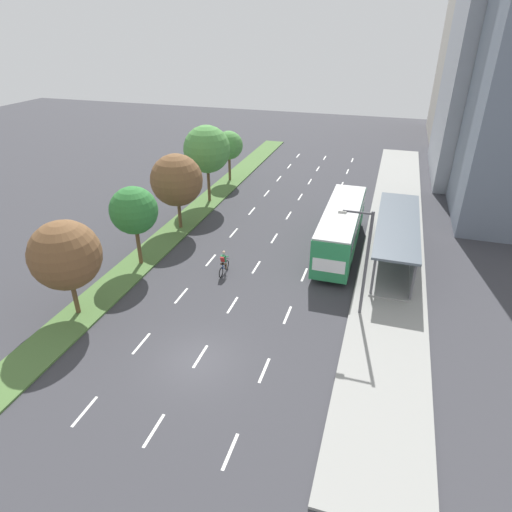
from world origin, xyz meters
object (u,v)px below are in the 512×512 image
object	(u,v)px
cyclist	(224,263)
median_tree_second	(134,211)
bus_shelter	(400,237)
median_tree_fifth	(229,145)
median_tree_fourth	(207,149)
bus	(341,226)
median_tree_nearest	(65,255)
median_tree_third	(177,180)
streetlight	(364,257)

from	to	relation	value
cyclist	median_tree_second	xyz separation A→B (m)	(-6.18, -0.57, 3.39)
bus_shelter	median_tree_fifth	distance (m)	22.46
cyclist	median_tree_fourth	size ratio (longest dim) A/B	0.25
bus	cyclist	xyz separation A→B (m)	(-7.14, -5.90, -1.28)
median_tree_fifth	median_tree_fourth	bearing A→B (deg)	-87.36
bus_shelter	median_tree_nearest	world-z (taller)	median_tree_nearest
median_tree_third	median_tree_fifth	size ratio (longest dim) A/B	1.18
bus	streetlight	size ratio (longest dim) A/B	1.74
median_tree_second	streetlight	xyz separation A→B (m)	(15.49, -1.53, -0.29)
median_tree_nearest	median_tree_fourth	size ratio (longest dim) A/B	0.82
bus	median_tree_nearest	world-z (taller)	median_tree_nearest
median_tree_third	streetlight	size ratio (longest dim) A/B	0.96
bus	median_tree_fifth	size ratio (longest dim) A/B	2.14
median_tree_third	median_tree_fourth	bearing A→B (deg)	90.63
median_tree_second	streetlight	size ratio (longest dim) A/B	0.88
bus_shelter	streetlight	size ratio (longest dim) A/B	1.83
median_tree_fourth	streetlight	world-z (taller)	median_tree_fourth
cyclist	median_tree_third	bearing A→B (deg)	136.26
median_tree_fifth	cyclist	bearing A→B (deg)	-70.86
median_tree_second	median_tree_fifth	bearing A→B (deg)	91.11
cyclist	streetlight	bearing A→B (deg)	-12.67
median_tree_third	median_tree_nearest	bearing A→B (deg)	-91.94
median_tree_second	median_tree_third	xyz separation A→B (m)	(-0.01, 6.49, 0.07)
median_tree_nearest	cyclist	bearing A→B (deg)	46.78
bus	median_tree_fourth	distance (m)	15.21
bus_shelter	median_tree_fourth	world-z (taller)	median_tree_fourth
median_tree_third	streetlight	distance (m)	17.45
median_tree_fifth	streetlight	distance (m)	26.32
bus	median_tree_second	world-z (taller)	median_tree_second
bus	streetlight	distance (m)	8.47
median_tree_second	median_tree_fifth	world-z (taller)	median_tree_second
median_tree_fourth	median_tree_third	bearing A→B (deg)	-89.37
median_tree_nearest	median_tree_second	distance (m)	6.51
bus_shelter	median_tree_fifth	world-z (taller)	median_tree_fifth
bus	median_tree_fourth	world-z (taller)	median_tree_fourth
bus	median_tree_second	bearing A→B (deg)	-154.13
bus	streetlight	bearing A→B (deg)	-74.81
cyclist	median_tree_fourth	world-z (taller)	median_tree_fourth
cyclist	median_tree_fourth	bearing A→B (deg)	116.77
median_tree_fourth	streetlight	bearing A→B (deg)	-42.97
median_tree_nearest	streetlight	xyz separation A→B (m)	(15.94, 4.96, -0.10)
cyclist	median_tree_nearest	bearing A→B (deg)	-133.22
median_tree_nearest	median_tree_fourth	distance (m)	19.50
median_tree_second	streetlight	world-z (taller)	streetlight
median_tree_nearest	bus_shelter	bearing A→B (deg)	35.01
median_tree_second	median_tree_fifth	xyz separation A→B (m)	(-0.38, 19.47, -0.28)
bus_shelter	median_tree_nearest	xyz separation A→B (m)	(-18.05, -12.64, 2.13)
median_tree_third	cyclist	bearing A→B (deg)	-43.74
cyclist	streetlight	xyz separation A→B (m)	(9.31, -2.09, 3.10)
bus_shelter	bus	size ratio (longest dim) A/B	1.05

